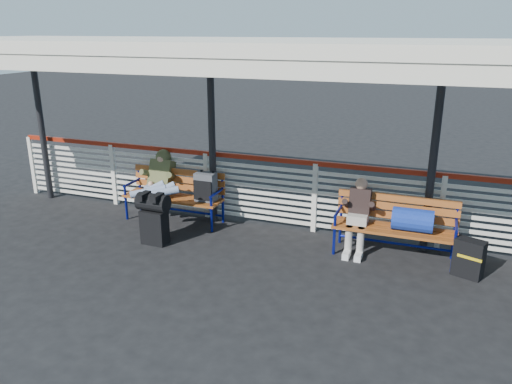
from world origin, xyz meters
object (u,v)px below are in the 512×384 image
at_px(bench_right, 404,221).
at_px(traveler_man, 157,187).
at_px(luggage_stack, 154,217).
at_px(suitcase_side, 469,258).
at_px(bench_left, 186,189).
at_px(companion_person, 358,215).

height_order(bench_right, traveler_man, traveler_man).
xyz_separation_m(luggage_stack, suitcase_side, (4.68, 0.55, -0.19)).
height_order(bench_left, suitcase_side, bench_left).
xyz_separation_m(bench_left, bench_right, (3.72, -0.17, -0.02)).
bearing_deg(traveler_man, companion_person, 2.76).
bearing_deg(bench_left, suitcase_side, -5.82).
bearing_deg(bench_left, luggage_stack, -92.01).
bearing_deg(traveler_man, bench_right, 2.41).
height_order(bench_right, companion_person, companion_person).
distance_m(bench_left, companion_person, 3.05).
height_order(luggage_stack, bench_left, bench_left).
xyz_separation_m(companion_person, suitcase_side, (1.60, -0.30, -0.32)).
height_order(bench_left, bench_right, bench_left).
relative_size(companion_person, suitcase_side, 2.10).
bearing_deg(traveler_man, suitcase_side, -1.51).
distance_m(bench_right, companion_person, 0.68).
height_order(traveler_man, suitcase_side, traveler_man).
distance_m(traveler_man, companion_person, 3.43).
relative_size(luggage_stack, companion_person, 0.74).
relative_size(bench_right, suitcase_side, 3.30).
xyz_separation_m(luggage_stack, bench_right, (3.76, 0.86, 0.14)).
distance_m(bench_left, suitcase_side, 4.68).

